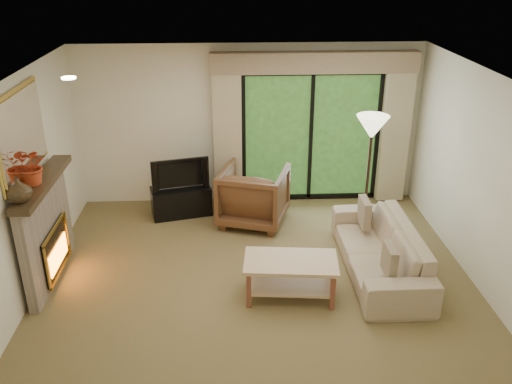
{
  "coord_description": "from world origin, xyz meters",
  "views": [
    {
      "loc": [
        -0.31,
        -5.9,
        3.87
      ],
      "look_at": [
        0.0,
        0.3,
        1.1
      ],
      "focal_mm": 38.0,
      "sensor_mm": 36.0,
      "label": 1
    }
  ],
  "objects_px": {
    "armchair": "(254,196)",
    "sofa": "(380,249)",
    "coffee_table": "(290,278)",
    "media_console": "(181,201)"
  },
  "relations": [
    {
      "from": "coffee_table",
      "to": "armchair",
      "type": "bearing_deg",
      "value": 105.58
    },
    {
      "from": "sofa",
      "to": "media_console",
      "type": "bearing_deg",
      "value": -123.75
    },
    {
      "from": "sofa",
      "to": "coffee_table",
      "type": "height_order",
      "value": "sofa"
    },
    {
      "from": "coffee_table",
      "to": "media_console",
      "type": "bearing_deg",
      "value": 128.3
    },
    {
      "from": "armchair",
      "to": "sofa",
      "type": "bearing_deg",
      "value": 154.02
    },
    {
      "from": "media_console",
      "to": "sofa",
      "type": "relative_size",
      "value": 0.42
    },
    {
      "from": "media_console",
      "to": "armchair",
      "type": "distance_m",
      "value": 1.2
    },
    {
      "from": "armchair",
      "to": "sofa",
      "type": "relative_size",
      "value": 0.44
    },
    {
      "from": "coffee_table",
      "to": "sofa",
      "type": "bearing_deg",
      "value": 28.12
    },
    {
      "from": "armchair",
      "to": "sofa",
      "type": "height_order",
      "value": "armchair"
    }
  ]
}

